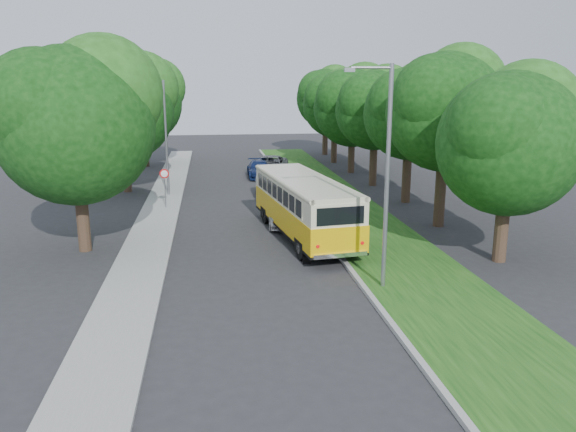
{
  "coord_description": "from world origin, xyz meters",
  "views": [
    {
      "loc": [
        -1.81,
        -21.19,
        7.41
      ],
      "look_at": [
        1.58,
        3.14,
        1.5
      ],
      "focal_mm": 35.0,
      "sensor_mm": 36.0,
      "label": 1
    }
  ],
  "objects": [
    {
      "name": "lamppost_far",
      "position": [
        -4.7,
        16.0,
        4.12
      ],
      "size": [
        1.71,
        0.16,
        7.5
      ],
      "color": "gray",
      "rests_on": "ground"
    },
    {
      "name": "sidewalk",
      "position": [
        -4.8,
        5.0,
        0.06
      ],
      "size": [
        2.2,
        70.0,
        0.12
      ],
      "primitive_type": "cube",
      "color": "gray",
      "rests_on": "ground"
    },
    {
      "name": "car_grey",
      "position": [
        3.0,
        23.77,
        0.76
      ],
      "size": [
        3.73,
        5.88,
        1.51
      ],
      "primitive_type": "imported",
      "rotation": [
        0.0,
        0.0,
        -0.24
      ],
      "color": "slate",
      "rests_on": "ground"
    },
    {
      "name": "vintage_bus",
      "position": [
        2.56,
        4.73,
        1.49
      ],
      "size": [
        3.9,
        10.31,
        2.99
      ],
      "primitive_type": null,
      "rotation": [
        0.0,
        0.0,
        0.13
      ],
      "color": "#F1B707",
      "rests_on": "ground"
    },
    {
      "name": "treeline",
      "position": [
        3.15,
        17.99,
        5.93
      ],
      "size": [
        24.27,
        41.91,
        9.46
      ],
      "color": "#332319",
      "rests_on": "ground"
    },
    {
      "name": "car_white",
      "position": [
        1.81,
        15.26,
        0.61
      ],
      "size": [
        1.45,
        3.76,
        1.22
      ],
      "primitive_type": "imported",
      "rotation": [
        0.0,
        0.0,
        -0.04
      ],
      "color": "white",
      "rests_on": "ground"
    },
    {
      "name": "ground",
      "position": [
        0.0,
        0.0,
        0.0
      ],
      "size": [
        120.0,
        120.0,
        0.0
      ],
      "primitive_type": "plane",
      "color": "#29292B",
      "rests_on": "ground"
    },
    {
      "name": "warning_sign",
      "position": [
        -4.5,
        11.98,
        1.71
      ],
      "size": [
        0.56,
        0.1,
        2.5
      ],
      "color": "gray",
      "rests_on": "ground"
    },
    {
      "name": "lamppost_near",
      "position": [
        4.21,
        -2.5,
        4.37
      ],
      "size": [
        1.71,
        0.16,
        8.0
      ],
      "color": "gray",
      "rests_on": "ground"
    },
    {
      "name": "curb",
      "position": [
        3.6,
        5.0,
        0.07
      ],
      "size": [
        0.2,
        70.0,
        0.15
      ],
      "primitive_type": "cube",
      "color": "gray",
      "rests_on": "ground"
    },
    {
      "name": "grass_verge",
      "position": [
        5.95,
        5.0,
        0.07
      ],
      "size": [
        4.5,
        70.0,
        0.13
      ],
      "primitive_type": "cube",
      "color": "#144312",
      "rests_on": "ground"
    },
    {
      "name": "car_silver",
      "position": [
        1.93,
        7.51,
        0.73
      ],
      "size": [
        1.91,
        4.36,
        1.46
      ],
      "primitive_type": "imported",
      "rotation": [
        0.0,
        0.0,
        -0.04
      ],
      "color": "#B7B6BC",
      "rests_on": "ground"
    },
    {
      "name": "car_blue",
      "position": [
        2.01,
        22.72,
        0.65
      ],
      "size": [
        1.89,
        4.49,
        1.29
      ],
      "primitive_type": "imported",
      "rotation": [
        0.0,
        0.0,
        -0.02
      ],
      "color": "navy",
      "rests_on": "ground"
    }
  ]
}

